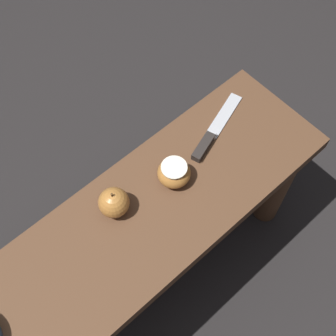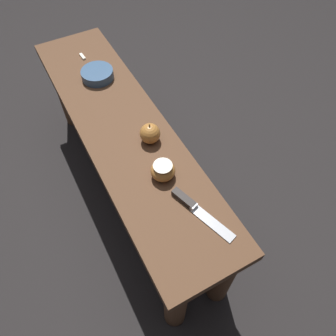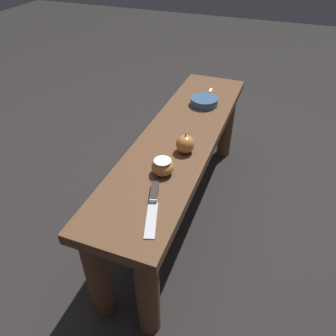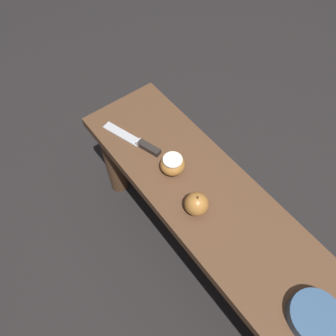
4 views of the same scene
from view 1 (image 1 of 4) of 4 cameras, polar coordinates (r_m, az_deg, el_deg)
ground_plane at (r=1.52m, az=-6.70°, el=-16.36°), size 8.00×8.00×0.00m
wooden_bench at (r=1.18m, az=-8.48°, el=-12.61°), size 1.29×0.31×0.46m
knife at (r=1.20m, az=5.17°, el=3.89°), size 0.23×0.10×0.02m
apple_whole at (r=1.08m, az=-6.62°, el=-4.20°), size 0.07×0.07×0.08m
apple_cut at (r=1.11m, az=0.74°, el=-0.58°), size 0.08×0.08×0.06m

